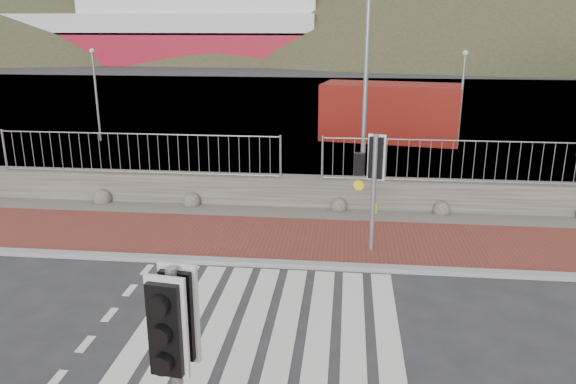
# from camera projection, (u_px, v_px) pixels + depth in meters

# --- Properties ---
(ground) EXTENTS (220.00, 220.00, 0.00)m
(ground) POSITION_uv_depth(u_px,v_px,m) (266.00, 339.00, 9.64)
(ground) COLOR #28282B
(ground) RESTS_ON ground
(sidewalk_far) EXTENTS (40.00, 3.00, 0.08)m
(sidewalk_far) POSITION_uv_depth(u_px,v_px,m) (292.00, 240.00, 13.91)
(sidewalk_far) COLOR brown
(sidewalk_far) RESTS_ON ground
(kerb_far) EXTENTS (40.00, 0.25, 0.12)m
(kerb_far) POSITION_uv_depth(u_px,v_px,m) (285.00, 264.00, 12.48)
(kerb_far) COLOR gray
(kerb_far) RESTS_ON ground
(zebra_crossing) EXTENTS (4.62, 5.60, 0.01)m
(zebra_crossing) POSITION_uv_depth(u_px,v_px,m) (266.00, 338.00, 9.64)
(zebra_crossing) COLOR silver
(zebra_crossing) RESTS_ON ground
(gravel_strip) EXTENTS (40.00, 1.50, 0.06)m
(gravel_strip) POSITION_uv_depth(u_px,v_px,m) (299.00, 214.00, 15.82)
(gravel_strip) COLOR #59544C
(gravel_strip) RESTS_ON ground
(stone_wall) EXTENTS (40.00, 0.60, 0.90)m
(stone_wall) POSITION_uv_depth(u_px,v_px,m) (301.00, 192.00, 16.46)
(stone_wall) COLOR #4E4940
(stone_wall) RESTS_ON ground
(railing) EXTENTS (18.07, 0.07, 1.22)m
(railing) POSITION_uv_depth(u_px,v_px,m) (301.00, 147.00, 15.92)
(railing) COLOR gray
(railing) RESTS_ON stone_wall
(quay) EXTENTS (120.00, 40.00, 0.50)m
(quay) POSITION_uv_depth(u_px,v_px,m) (328.00, 107.00, 36.19)
(quay) COLOR #4C4C4F
(quay) RESTS_ON ground
(water) EXTENTS (220.00, 50.00, 0.05)m
(water) POSITION_uv_depth(u_px,v_px,m) (339.00, 66.00, 69.49)
(water) COLOR #3F4C54
(water) RESTS_ON ground
(ferry) EXTENTS (50.00, 16.00, 20.00)m
(ferry) POSITION_uv_depth(u_px,v_px,m) (157.00, 21.00, 75.23)
(ferry) COLOR maroon
(ferry) RESTS_ON ground
(hills_backdrop) EXTENTS (254.00, 90.00, 100.00)m
(hills_backdrop) POSITION_uv_depth(u_px,v_px,m) (377.00, 189.00, 99.27)
(hills_backdrop) COLOR #313620
(hills_backdrop) RESTS_ON ground
(traffic_signal_near) EXTENTS (0.44, 0.30, 2.91)m
(traffic_signal_near) POSITION_uv_depth(u_px,v_px,m) (175.00, 341.00, 5.72)
(traffic_signal_near) COLOR gray
(traffic_signal_near) RESTS_ON ground
(traffic_signal_far) EXTENTS (0.70, 0.38, 2.83)m
(traffic_signal_far) POSITION_uv_depth(u_px,v_px,m) (373.00, 168.00, 12.67)
(traffic_signal_far) COLOR gray
(traffic_signal_far) RESTS_ON ground
(streetlight) EXTENTS (1.65, 0.49, 7.82)m
(streetlight) POSITION_uv_depth(u_px,v_px,m) (371.00, 52.00, 15.85)
(streetlight) COLOR gray
(streetlight) RESTS_ON ground
(shipping_container) EXTENTS (6.49, 3.59, 2.56)m
(shipping_container) POSITION_uv_depth(u_px,v_px,m) (390.00, 112.00, 25.68)
(shipping_container) COLOR maroon
(shipping_container) RESTS_ON ground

